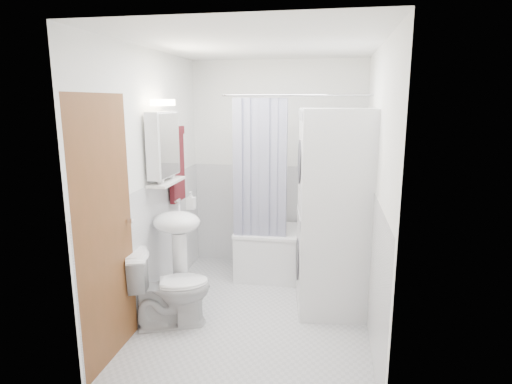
% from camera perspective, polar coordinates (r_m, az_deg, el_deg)
% --- Properties ---
extents(floor, '(2.60, 2.60, 0.00)m').
position_cam_1_polar(floor, '(4.17, 0.28, -15.77)').
color(floor, silver).
rests_on(floor, ground).
extents(room_walls, '(2.60, 2.60, 2.60)m').
position_cam_1_polar(room_walls, '(3.71, 0.31, 4.98)').
color(room_walls, white).
rests_on(room_walls, ground).
extents(wainscot, '(1.98, 2.58, 2.58)m').
position_cam_1_polar(wainscot, '(4.19, 0.98, -6.64)').
color(wainscot, white).
rests_on(wainscot, ground).
extents(door, '(0.05, 2.00, 2.00)m').
position_cam_1_polar(door, '(3.59, -16.42, -3.71)').
color(door, brown).
rests_on(door, ground).
extents(bathtub, '(1.41, 0.67, 0.54)m').
position_cam_1_polar(bathtub, '(4.85, 5.85, -7.88)').
color(bathtub, white).
rests_on(bathtub, ground).
extents(tub_spout, '(0.04, 0.12, 0.04)m').
position_cam_1_polar(tub_spout, '(5.00, 8.57, -0.63)').
color(tub_spout, silver).
rests_on(tub_spout, room_walls).
extents(curtain_rod, '(1.59, 0.02, 0.02)m').
position_cam_1_polar(curtain_rod, '(4.29, 6.07, 12.73)').
color(curtain_rod, silver).
rests_on(curtain_rod, room_walls).
extents(shower_curtain, '(0.55, 0.02, 1.45)m').
position_cam_1_polar(shower_curtain, '(4.39, 0.41, 2.96)').
color(shower_curtain, '#121440').
rests_on(shower_curtain, curtain_rod).
extents(sink, '(0.44, 0.37, 1.04)m').
position_cam_1_polar(sink, '(4.05, -10.39, -5.97)').
color(sink, white).
rests_on(sink, ground).
extents(medicine_cabinet, '(0.13, 0.50, 0.71)m').
position_cam_1_polar(medicine_cabinet, '(4.05, -12.24, 6.41)').
color(medicine_cabinet, white).
rests_on(medicine_cabinet, room_walls).
extents(shelf, '(0.18, 0.54, 0.02)m').
position_cam_1_polar(shelf, '(4.10, -11.82, 1.32)').
color(shelf, silver).
rests_on(shelf, room_walls).
extents(shower_caddy, '(0.22, 0.06, 0.02)m').
position_cam_1_polar(shower_caddy, '(4.94, 9.25, 2.64)').
color(shower_caddy, silver).
rests_on(shower_caddy, room_walls).
extents(towel, '(0.07, 0.32, 0.78)m').
position_cam_1_polar(towel, '(4.47, -10.52, 3.82)').
color(towel, '#511319').
rests_on(towel, room_walls).
extents(washer_dryer, '(0.75, 0.74, 1.88)m').
position_cam_1_polar(washer_dryer, '(4.00, 10.51, -2.66)').
color(washer_dryer, white).
rests_on(washer_dryer, ground).
extents(toilet, '(0.80, 0.63, 0.69)m').
position_cam_1_polar(toilet, '(3.89, -11.38, -12.45)').
color(toilet, white).
rests_on(toilet, ground).
extents(soap_pump, '(0.08, 0.17, 0.08)m').
position_cam_1_polar(soap_pump, '(4.22, -8.65, -1.71)').
color(soap_pump, gray).
rests_on(soap_pump, sink).
extents(shelf_bottle, '(0.07, 0.18, 0.07)m').
position_cam_1_polar(shelf_bottle, '(3.95, -12.65, 1.60)').
color(shelf_bottle, gray).
rests_on(shelf_bottle, shelf).
extents(shelf_cup, '(0.10, 0.09, 0.10)m').
position_cam_1_polar(shelf_cup, '(4.19, -11.25, 2.47)').
color(shelf_cup, gray).
rests_on(shelf_cup, shelf).
extents(shampoo_a, '(0.13, 0.17, 0.13)m').
position_cam_1_polar(shampoo_a, '(4.93, 6.79, 3.59)').
color(shampoo_a, gray).
rests_on(shampoo_a, shower_caddy).
extents(shampoo_b, '(0.08, 0.21, 0.08)m').
position_cam_1_polar(shampoo_b, '(4.93, 8.18, 3.25)').
color(shampoo_b, '#265B9A').
rests_on(shampoo_b, shower_caddy).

